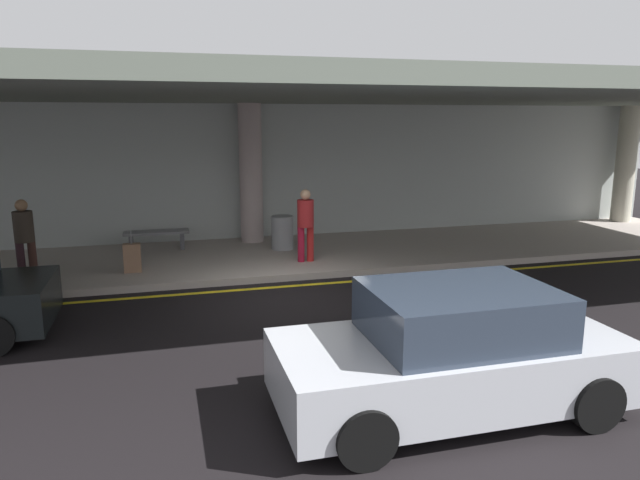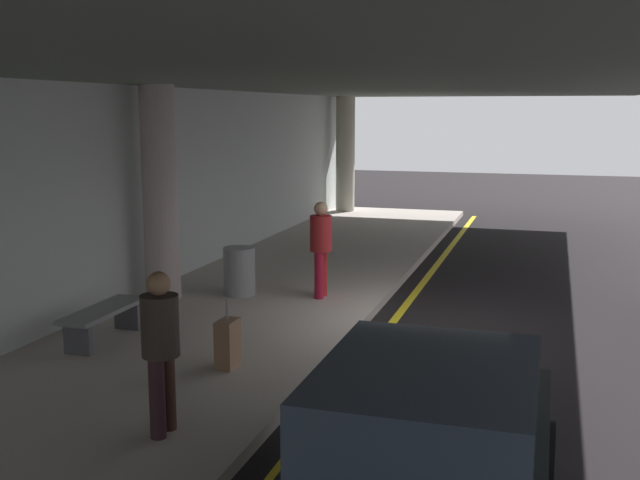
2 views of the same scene
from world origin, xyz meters
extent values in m
plane|color=black|center=(0.00, 0.00, 0.00)|extent=(60.00, 60.00, 0.00)
cube|color=#B4A89F|center=(0.00, 3.10, 0.07)|extent=(26.00, 4.20, 0.15)
cube|color=yellow|center=(0.00, 0.64, 0.00)|extent=(26.00, 0.14, 0.01)
cylinder|color=#B4A19E|center=(0.00, 4.67, 1.97)|extent=(0.60, 0.60, 3.65)
cylinder|color=#B0AC99|center=(12.00, 4.67, 1.97)|extent=(0.60, 0.60, 3.65)
cube|color=slate|center=(0.00, 2.60, 3.95)|extent=(28.00, 13.20, 0.30)
cube|color=#B0B7B3|center=(0.00, 5.35, 1.90)|extent=(26.00, 0.30, 3.80)
cylinder|color=black|center=(-4.81, -0.05, 0.32)|extent=(0.64, 0.22, 0.64)
cube|color=silver|center=(0.84, -4.96, 0.55)|extent=(4.10, 1.80, 0.70)
cube|color=#2D3847|center=(0.94, -4.96, 1.20)|extent=(2.10, 1.60, 0.60)
cylinder|color=black|center=(2.19, -4.11, 0.32)|extent=(0.64, 0.22, 0.64)
cylinder|color=black|center=(2.19, -5.81, 0.32)|extent=(0.64, 0.22, 0.64)
cylinder|color=black|center=(-0.51, -4.11, 0.32)|extent=(0.64, 0.22, 0.64)
cylinder|color=black|center=(-0.51, -5.81, 0.32)|extent=(0.64, 0.22, 0.64)
cylinder|color=#2D191F|center=(-5.14, 1.93, 0.56)|extent=(0.16, 0.16, 0.82)
cylinder|color=#38201A|center=(-4.92, 1.93, 0.56)|extent=(0.16, 0.16, 0.82)
cylinder|color=#2D251E|center=(-5.03, 1.93, 1.28)|extent=(0.38, 0.38, 0.62)
sphere|color=#8C6647|center=(-5.03, 1.93, 1.71)|extent=(0.24, 0.24, 0.24)
cylinder|color=#A6142D|center=(0.73, 2.06, 0.56)|extent=(0.16, 0.16, 0.82)
cylinder|color=#B31F1F|center=(0.95, 2.06, 0.56)|extent=(0.16, 0.16, 0.82)
cylinder|color=#A52023|center=(0.84, 2.06, 1.28)|extent=(0.38, 0.38, 0.62)
sphere|color=tan|center=(0.84, 2.06, 1.71)|extent=(0.24, 0.24, 0.24)
cube|color=#8C664C|center=(-3.00, 2.12, 0.46)|extent=(0.36, 0.22, 0.62)
cylinder|color=slate|center=(-3.00, 2.12, 0.91)|extent=(0.02, 0.02, 0.28)
cube|color=slate|center=(-2.49, 4.25, 0.60)|extent=(1.60, 0.50, 0.06)
cube|color=#4C4C51|center=(-3.11, 4.25, 0.36)|extent=(0.10, 0.40, 0.42)
cube|color=#4C4C51|center=(-1.87, 4.25, 0.36)|extent=(0.10, 0.40, 0.42)
cylinder|color=gray|center=(0.59, 3.49, 0.57)|extent=(0.56, 0.56, 0.85)
camera|label=1|loc=(-2.32, -10.73, 3.40)|focal=32.71mm
camera|label=2|loc=(-11.49, -1.72, 3.40)|focal=42.59mm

